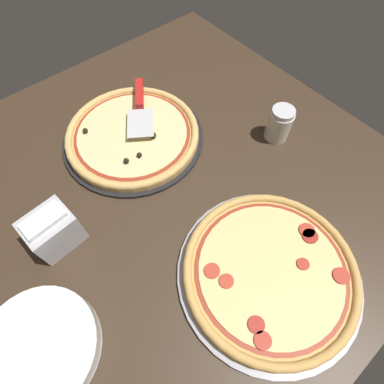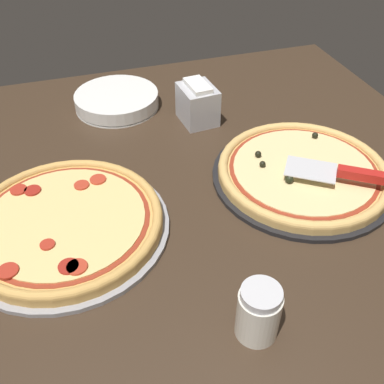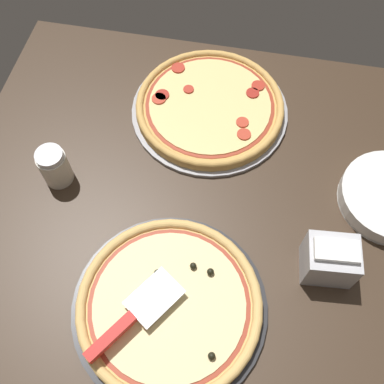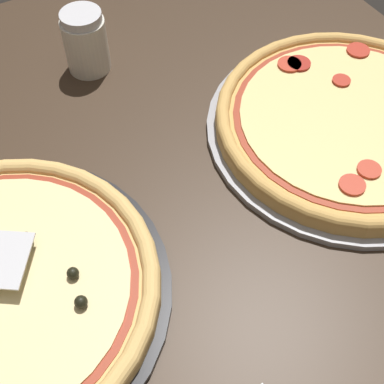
% 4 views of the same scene
% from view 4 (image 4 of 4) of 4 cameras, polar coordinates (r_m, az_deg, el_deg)
% --- Properties ---
extents(ground_plane, '(1.25, 1.18, 0.04)m').
position_cam_4_polar(ground_plane, '(0.67, -3.94, -8.58)').
color(ground_plane, '#38281C').
extents(pizza_pan_back, '(0.41, 0.41, 0.01)m').
position_cam_4_polar(pizza_pan_back, '(0.82, 16.09, 6.45)').
color(pizza_pan_back, '#939399').
rests_on(pizza_pan_back, ground_plane).
extents(pizza_back, '(0.38, 0.38, 0.03)m').
position_cam_4_polar(pizza_back, '(0.80, 16.40, 7.41)').
color(pizza_back, tan).
rests_on(pizza_back, pizza_pan_back).
extents(parmesan_shaker, '(0.07, 0.07, 0.10)m').
position_cam_4_polar(parmesan_shaker, '(0.88, -11.29, 15.44)').
color(parmesan_shaker, silver).
rests_on(parmesan_shaker, ground_plane).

